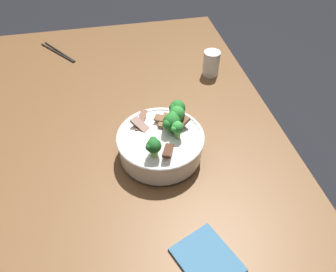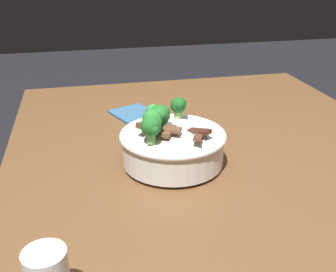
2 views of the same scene
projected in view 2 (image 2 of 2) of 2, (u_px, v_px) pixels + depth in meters
name	position (u px, v px, depth m)	size (l,w,h in m)	color
dining_table	(232.00, 224.00, 0.96)	(1.52, 1.04, 0.78)	brown
rice_bowl	(172.00, 142.00, 0.93)	(0.25, 0.25, 0.15)	white
folded_napkin	(135.00, 114.00, 1.24)	(0.14, 0.12, 0.01)	#386689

